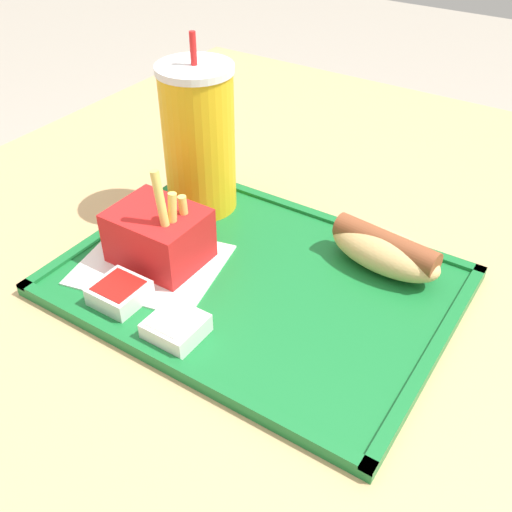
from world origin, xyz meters
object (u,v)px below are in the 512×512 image
Objects in this scene: soda_cup at (199,140)px; sauce_cup_mayo at (176,327)px; hot_dog_far at (385,250)px; sauce_cup_ketchup at (120,292)px; fries_carton at (159,236)px.

soda_cup reaches higher than sauce_cup_mayo.
hot_dog_far is at bearing 1.15° from soda_cup.
soda_cup is 1.60× the size of hot_dog_far.
sauce_cup_ketchup is (-0.08, 0.01, 0.00)m from sauce_cup_mayo.
soda_cup is 0.25m from hot_dog_far.
sauce_cup_mayo is (-0.12, -0.20, -0.01)m from hot_dog_far.
sauce_cup_ketchup is at bearing 174.50° from sauce_cup_mayo.
soda_cup is 1.76× the size of fries_carton.
fries_carton is (0.03, -0.11, -0.06)m from soda_cup.
soda_cup is 0.21m from sauce_cup_ketchup.
fries_carton reaches higher than hot_dog_far.
hot_dog_far is (0.24, 0.00, -0.06)m from soda_cup.
sauce_cup_mayo is 1.00× the size of sauce_cup_ketchup.
sauce_cup_ketchup is at bearing -82.80° from fries_carton.
sauce_cup_mayo is (0.09, -0.08, -0.02)m from fries_carton.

